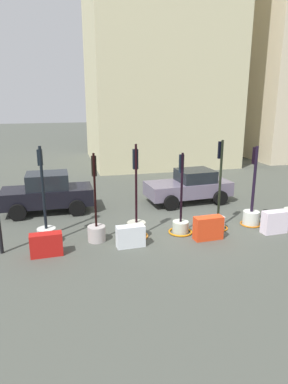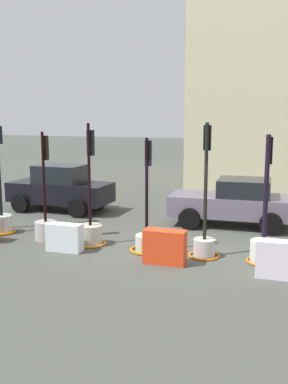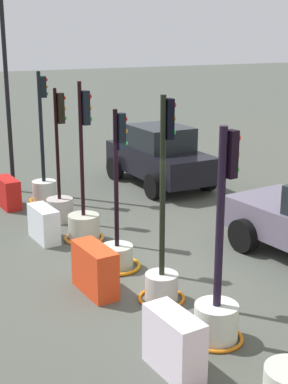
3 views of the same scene
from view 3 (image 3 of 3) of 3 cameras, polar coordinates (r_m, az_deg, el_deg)
ground_plane at (r=10.49m, az=-0.63°, el=-9.09°), size 120.00×120.00×0.00m
traffic_light_0 at (r=15.34m, az=-10.24°, el=0.92°), size 0.85×0.85×3.51m
traffic_light_1 at (r=13.66m, az=-8.67°, el=-0.65°), size 0.65×0.65×3.24m
traffic_light_2 at (r=12.36m, az=-6.21°, el=-2.68°), size 0.89×0.89×3.50m
traffic_light_3 at (r=10.87m, az=-2.76°, el=-5.54°), size 0.93×0.93×3.12m
traffic_light_4 at (r=9.54m, az=1.90°, el=-7.62°), size 0.82×0.82×3.53m
traffic_light_5 at (r=8.45m, az=7.55°, el=-11.45°), size 0.84×0.84×3.25m
construction_barrier_0 at (r=15.09m, az=-13.86°, el=-0.07°), size 1.06×0.46×0.78m
construction_barrier_1 at (r=12.48m, az=-10.28°, el=-3.26°), size 1.01×0.44×0.77m
construction_barrier_2 at (r=9.91m, az=-5.08°, el=-7.96°), size 1.08×0.48×0.87m
construction_barrier_3 at (r=7.73m, az=3.10°, el=-15.30°), size 0.99×0.46×0.87m
car_black_sedan at (r=16.72m, az=1.61°, el=3.71°), size 4.01×2.08×1.81m
street_lamp_post at (r=16.11m, az=-14.25°, el=14.83°), size 0.36×0.36×6.63m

